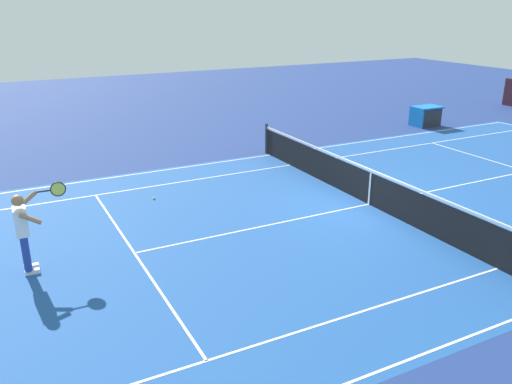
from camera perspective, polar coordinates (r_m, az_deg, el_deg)
name	(u,v)px	position (r m, az deg, el deg)	size (l,w,h in m)	color
ground_plane	(369,204)	(14.49, 12.13, -1.31)	(60.00, 60.00, 0.00)	navy
court_slab	(369,204)	(14.49, 12.13, -1.30)	(24.20, 11.40, 0.00)	#1E4C93
court_line_markings	(369,204)	(14.49, 12.13, -1.29)	(23.85, 11.05, 0.01)	white
tennis_net	(370,187)	(14.32, 12.27, 0.53)	(0.10, 11.70, 1.08)	#2D2D33
tennis_player_near	(24,229)	(11.30, -23.84, -3.70)	(1.07, 0.78, 1.70)	navy
tennis_ball	(154,198)	(14.79, -11.02, -0.66)	(0.07, 0.07, 0.07)	#CCE01E
equipment_cart_tarped	(426,116)	(24.55, 17.94, 7.87)	(1.25, 0.84, 0.85)	#2D2D33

